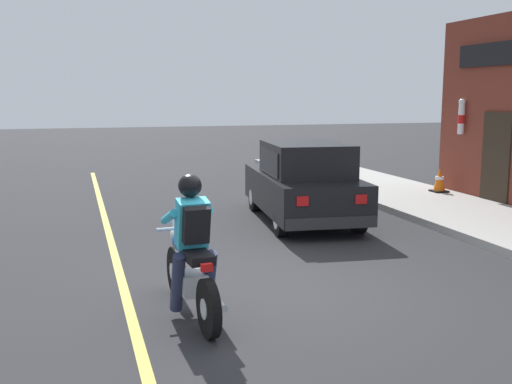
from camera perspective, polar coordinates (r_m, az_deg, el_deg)
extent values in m
plane|color=#2B2B2D|center=(7.59, 1.90, -9.78)|extent=(80.00, 80.00, 0.00)
cube|color=#ADAAA3|center=(12.61, 20.45, -2.32)|extent=(2.60, 22.00, 0.14)
cube|color=#D1C64C|center=(10.10, -13.50, -5.15)|extent=(0.12, 19.80, 0.01)
cube|color=#2D2319|center=(14.19, 21.86, 2.83)|extent=(0.04, 0.90, 2.10)
cylinder|color=white|center=(15.03, 18.96, 6.57)|extent=(0.14, 0.14, 0.70)
cylinder|color=red|center=(15.03, 18.96, 6.57)|extent=(0.15, 0.15, 0.20)
sphere|color=silver|center=(15.02, 19.04, 8.10)|extent=(0.16, 0.16, 0.16)
cylinder|color=black|center=(7.55, -7.61, -7.49)|extent=(0.14, 0.63, 0.62)
cylinder|color=silver|center=(7.55, -7.61, -7.49)|extent=(0.14, 0.23, 0.22)
cylinder|color=black|center=(6.26, -4.54, -11.00)|extent=(0.14, 0.63, 0.62)
cylinder|color=silver|center=(6.26, -4.54, -11.00)|extent=(0.14, 0.23, 0.22)
cube|color=silver|center=(6.83, -6.12, -8.57)|extent=(0.31, 0.42, 0.24)
ellipsoid|color=#1E3899|center=(6.95, -6.72, -4.75)|extent=(0.34, 0.54, 0.24)
cube|color=black|center=(6.51, -5.65, -6.06)|extent=(0.30, 0.58, 0.10)
cylinder|color=silver|center=(7.37, -7.48, -5.36)|extent=(0.09, 0.33, 0.68)
cylinder|color=silver|center=(7.19, -7.30, -3.43)|extent=(0.56, 0.08, 0.04)
sphere|color=silver|center=(7.38, -7.60, -4.06)|extent=(0.16, 0.16, 0.16)
cylinder|color=silver|center=(6.54, -3.81, -10.29)|extent=(0.12, 0.55, 0.08)
cube|color=red|center=(6.17, -4.72, -7.18)|extent=(0.12, 0.07, 0.08)
cylinder|color=#282D4C|center=(6.71, -7.47, -8.57)|extent=(0.17, 0.36, 0.71)
cylinder|color=#282D4C|center=(6.80, -4.49, -8.28)|extent=(0.17, 0.36, 0.71)
cube|color=#33B2D1|center=(6.60, -6.11, -2.99)|extent=(0.36, 0.35, 0.57)
cylinder|color=#33B2D1|center=(6.78, -8.28, -2.37)|extent=(0.13, 0.52, 0.26)
cylinder|color=#33B2D1|center=(6.87, -5.03, -2.14)|extent=(0.13, 0.52, 0.26)
sphere|color=black|center=(6.58, -6.31, 0.60)|extent=(0.26, 0.26, 0.26)
cube|color=black|center=(6.45, -5.75, -3.10)|extent=(0.30, 0.26, 0.42)
cylinder|color=black|center=(12.84, -0.09, -0.48)|extent=(0.24, 0.62, 0.60)
cylinder|color=silver|center=(12.84, -0.09, -0.48)|extent=(0.23, 0.35, 0.33)
cylinder|color=black|center=(13.19, 6.06, -0.28)|extent=(0.24, 0.62, 0.60)
cylinder|color=silver|center=(13.19, 6.06, -0.28)|extent=(0.23, 0.35, 0.33)
cylinder|color=black|center=(10.54, 2.36, -2.65)|extent=(0.24, 0.62, 0.60)
cylinder|color=silver|center=(10.54, 2.36, -2.65)|extent=(0.23, 0.35, 0.33)
cylinder|color=black|center=(10.95, 9.72, -2.32)|extent=(0.24, 0.62, 0.60)
cylinder|color=silver|center=(10.95, 9.72, -2.32)|extent=(0.23, 0.35, 0.33)
cube|color=black|center=(11.80, 4.44, 0.10)|extent=(2.02, 3.85, 0.70)
cube|color=black|center=(11.48, 4.81, 3.06)|extent=(1.63, 2.04, 0.66)
cube|color=black|center=(12.32, 3.71, 3.26)|extent=(1.35, 0.49, 0.51)
cube|color=black|center=(11.31, 1.26, 2.89)|extent=(0.19, 1.51, 0.46)
cube|color=black|center=(11.70, 8.23, 3.01)|extent=(0.19, 1.51, 0.46)
cube|color=silver|center=(13.46, 0.26, 1.77)|extent=(0.24, 0.07, 0.14)
cube|color=red|center=(9.88, 4.45, -0.88)|extent=(0.20, 0.06, 0.16)
cube|color=silver|center=(13.69, 4.44, 1.87)|extent=(0.24, 0.07, 0.14)
cube|color=red|center=(10.19, 9.97, -0.68)|extent=(0.20, 0.06, 0.16)
cube|color=#28282B|center=(13.59, 2.39, 0.26)|extent=(1.61, 0.29, 0.20)
cube|color=#28282B|center=(10.13, 7.16, -2.92)|extent=(1.61, 0.29, 0.20)
cube|color=black|center=(15.19, 17.03, 0.09)|extent=(0.36, 0.36, 0.04)
cone|color=orange|center=(15.15, 17.08, 1.21)|extent=(0.28, 0.28, 0.56)
cylinder|color=white|center=(15.15, 17.08, 1.29)|extent=(0.20, 0.20, 0.08)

